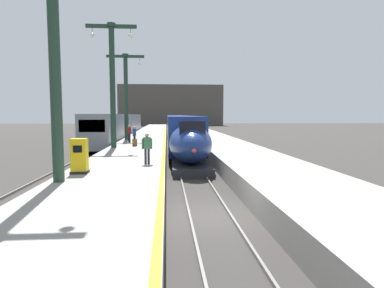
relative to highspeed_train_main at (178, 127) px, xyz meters
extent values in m
plane|color=#33302D|center=(0.00, -34.16, -1.96)|extent=(260.00, 260.00, 0.00)
cube|color=gray|center=(-4.05, -9.41, -1.44)|extent=(4.80, 110.00, 1.05)
cube|color=gray|center=(4.05, -9.41, -1.44)|extent=(4.80, 110.00, 1.05)
cube|color=yellow|center=(-1.77, -9.41, -0.91)|extent=(0.20, 107.80, 0.01)
cube|color=slate|center=(-0.75, -6.66, -1.90)|extent=(0.08, 110.00, 0.12)
cube|color=slate|center=(0.75, -6.66, -1.90)|extent=(0.08, 110.00, 0.12)
cube|color=slate|center=(-8.85, -6.66, -1.90)|extent=(0.08, 110.00, 0.12)
cube|color=slate|center=(-7.35, -6.66, -1.90)|extent=(0.08, 110.00, 0.12)
ellipsoid|color=navy|center=(0.00, -24.36, -0.13)|extent=(2.78, 6.12, 2.56)
cube|color=#28282D|center=(0.00, -24.66, -1.69)|extent=(2.46, 5.20, 0.55)
cube|color=black|center=(0.00, -25.73, 0.94)|extent=(1.59, 1.00, 0.90)
sphere|color=#F24C4C|center=(0.00, -27.33, -0.28)|extent=(0.28, 0.28, 0.28)
cube|color=navy|center=(0.00, -15.52, 0.11)|extent=(2.90, 14.00, 3.05)
cube|color=black|center=(-1.42, -15.52, 0.66)|extent=(0.04, 11.90, 0.80)
cube|color=black|center=(1.42, -15.52, 0.66)|extent=(0.04, 11.90, 0.80)
cube|color=silver|center=(0.00, -15.52, -1.16)|extent=(2.92, 13.30, 0.24)
cube|color=black|center=(0.00, -20.00, -1.68)|extent=(2.03, 2.20, 0.56)
cube|color=black|center=(0.00, -11.04, -1.68)|extent=(2.03, 2.20, 0.56)
cube|color=navy|center=(0.00, 1.08, 0.11)|extent=(2.90, 18.00, 3.05)
cube|color=black|center=(-1.42, 1.08, 0.66)|extent=(0.04, 15.84, 0.80)
cube|color=black|center=(1.42, 1.08, 0.66)|extent=(0.04, 15.84, 0.80)
cube|color=black|center=(0.00, -5.04, -1.68)|extent=(2.03, 2.20, 0.56)
cube|color=black|center=(0.00, 7.20, -1.68)|extent=(2.03, 2.20, 0.56)
cube|color=navy|center=(0.00, 19.68, 0.11)|extent=(2.90, 18.00, 3.05)
cube|color=black|center=(-1.42, 19.68, 0.66)|extent=(0.04, 15.84, 0.80)
cube|color=black|center=(1.42, 19.68, 0.66)|extent=(0.04, 15.84, 0.80)
cube|color=black|center=(0.00, 13.56, -1.68)|extent=(2.03, 2.20, 0.56)
cube|color=black|center=(0.00, 25.80, -1.68)|extent=(2.03, 2.20, 0.56)
cube|color=gray|center=(-8.10, -7.57, 0.19)|extent=(2.85, 18.00, 3.30)
cube|color=black|center=(-8.10, -16.53, 0.79)|extent=(2.28, 0.08, 1.10)
cube|color=black|center=(-9.49, -7.57, 0.69)|extent=(0.04, 15.30, 0.90)
cube|color=black|center=(-6.71, -7.57, 0.69)|extent=(0.04, 15.30, 0.90)
cube|color=black|center=(-8.10, -13.33, -1.70)|extent=(2.00, 2.00, 0.52)
cube|color=black|center=(-8.10, -1.81, -1.70)|extent=(2.00, 2.00, 0.52)
cube|color=gray|center=(-8.10, 11.03, 0.19)|extent=(2.85, 18.00, 3.30)
cylinder|color=#1E3828|center=(-5.90, -32.59, 4.27)|extent=(0.44, 0.44, 10.37)
cylinder|color=#1E3828|center=(-5.90, -18.70, 4.06)|extent=(0.44, 0.44, 9.95)
cylinder|color=#1E3828|center=(-5.90, -18.70, 8.88)|extent=(0.68, 0.68, 0.30)
cube|color=#1E3828|center=(-5.90, -18.70, 8.78)|extent=(4.00, 0.24, 0.28)
cylinder|color=#1E3828|center=(-7.40, -18.70, 8.43)|extent=(0.03, 0.03, 0.60)
sphere|color=#EFEACC|center=(-7.40, -18.70, 8.08)|extent=(0.36, 0.36, 0.36)
cylinder|color=#1E3828|center=(-4.40, -18.70, 8.43)|extent=(0.03, 0.03, 0.60)
sphere|color=#EFEACC|center=(-4.40, -18.70, 8.08)|extent=(0.36, 0.36, 0.36)
cylinder|color=#1E3828|center=(-5.90, -9.78, 3.66)|extent=(0.44, 0.44, 9.14)
cylinder|color=#1E3828|center=(-5.90, -9.78, 8.08)|extent=(0.68, 0.68, 0.30)
cube|color=#1E3828|center=(-5.90, -9.78, 7.98)|extent=(4.00, 0.24, 0.28)
cylinder|color=#1E3828|center=(-7.40, -9.78, 7.63)|extent=(0.03, 0.03, 0.60)
sphere|color=#EFEACC|center=(-7.40, -9.78, 7.28)|extent=(0.36, 0.36, 0.36)
cylinder|color=#1E3828|center=(-4.40, -9.78, 7.63)|extent=(0.03, 0.03, 0.60)
sphere|color=#EFEACC|center=(-4.40, -9.78, 7.28)|extent=(0.36, 0.36, 0.36)
cylinder|color=#23232D|center=(-4.34, -17.15, -0.49)|extent=(0.13, 0.13, 0.85)
cylinder|color=#23232D|center=(-4.37, -17.31, -0.49)|extent=(0.13, 0.13, 0.85)
cube|color=#1E478C|center=(-4.35, -17.23, 0.25)|extent=(0.28, 0.41, 0.62)
cylinder|color=#1E478C|center=(-4.31, -16.99, 0.20)|extent=(0.09, 0.09, 0.58)
cylinder|color=#1E478C|center=(-4.39, -17.47, 0.20)|extent=(0.09, 0.09, 0.58)
sphere|color=tan|center=(-4.35, -17.23, 0.67)|extent=(0.22, 0.22, 0.22)
cylinder|color=#23232D|center=(-2.72, -28.11, -0.49)|extent=(0.13, 0.13, 0.85)
cylinder|color=#23232D|center=(-2.55, -28.07, -0.49)|extent=(0.13, 0.13, 0.85)
cube|color=#336647|center=(-2.63, -28.09, 0.25)|extent=(0.42, 0.30, 0.62)
cylinder|color=#336647|center=(-2.87, -28.15, 0.20)|extent=(0.09, 0.09, 0.58)
cylinder|color=#336647|center=(-2.40, -28.04, 0.20)|extent=(0.09, 0.09, 0.58)
sphere|color=tan|center=(-2.63, -28.09, 0.67)|extent=(0.22, 0.22, 0.22)
cylinder|color=#23232D|center=(-5.21, -13.82, -0.49)|extent=(0.13, 0.13, 0.85)
cylinder|color=#23232D|center=(-5.11, -13.96, -0.49)|extent=(0.13, 0.13, 0.85)
cube|color=maroon|center=(-5.16, -13.89, 0.25)|extent=(0.41, 0.44, 0.62)
cylinder|color=maroon|center=(-5.30, -13.70, 0.20)|extent=(0.09, 0.09, 0.58)
cylinder|color=maroon|center=(-5.01, -14.08, 0.20)|extent=(0.09, 0.09, 0.58)
sphere|color=tan|center=(-5.16, -13.89, 0.67)|extent=(0.22, 0.22, 0.22)
cube|color=brown|center=(-4.30, -17.52, -0.61)|extent=(0.40, 0.22, 0.60)
cylinder|color=#262628|center=(-4.40, -17.52, -0.13)|extent=(0.02, 0.02, 0.36)
cylinder|color=#262628|center=(-4.20, -17.52, -0.13)|extent=(0.02, 0.02, 0.36)
cube|color=#262628|center=(-4.30, -17.52, 0.06)|extent=(0.22, 0.03, 0.02)
cube|color=yellow|center=(-5.55, -30.75, -0.11)|extent=(0.70, 0.56, 1.60)
cube|color=black|center=(-5.55, -31.03, 0.24)|extent=(0.40, 0.02, 0.32)
cube|color=black|center=(-5.55, -30.75, -0.85)|extent=(0.76, 0.62, 0.12)
cube|color=#4C4742|center=(0.00, 67.84, 5.04)|extent=(36.00, 2.00, 14.00)
camera|label=1|loc=(-1.56, -46.03, 1.77)|focal=30.82mm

